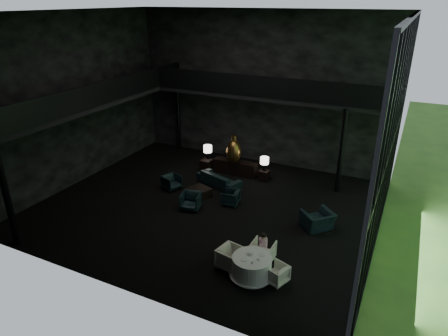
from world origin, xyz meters
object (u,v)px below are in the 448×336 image
at_px(table_lamp_right, 264,161).
at_px(coffee_table, 199,193).
at_px(lounge_armchair_west, 172,182).
at_px(dining_chair_east, 276,274).
at_px(dining_chair_west, 231,256).
at_px(bronze_urn, 234,151).
at_px(dining_chair_north, 263,250).
at_px(lounge_armchair_east, 230,197).
at_px(sofa, 219,176).
at_px(table_lamp_left, 208,149).
at_px(child, 263,241).
at_px(side_table_left, 206,165).
at_px(console, 235,167).
at_px(window_armchair, 318,217).
at_px(side_table_right, 264,175).
at_px(dining_table, 252,268).
at_px(lounge_armchair_south, 191,200).

relative_size(table_lamp_right, coffee_table, 0.78).
distance_m(lounge_armchair_west, dining_chair_east, 7.98).
bearing_deg(dining_chair_west, bronze_urn, 35.74).
bearing_deg(dining_chair_north, lounge_armchair_east, -49.41).
xyz_separation_m(sofa, lounge_armchair_east, (1.32, -1.51, -0.15)).
bearing_deg(bronze_urn, dining_chair_east, -55.99).
height_order(table_lamp_left, child, table_lamp_left).
relative_size(side_table_left, dining_chair_west, 0.67).
relative_size(lounge_armchair_east, dining_chair_north, 0.83).
relative_size(console, dining_chair_north, 2.84).
xyz_separation_m(side_table_left, lounge_armchair_west, (-0.41, -2.71, 0.09)).
relative_size(table_lamp_left, dining_chair_west, 0.87).
relative_size(window_armchair, child, 1.86).
xyz_separation_m(bronze_urn, table_lamp_left, (-1.60, 0.19, -0.23)).
bearing_deg(window_armchair, sofa, -65.79).
distance_m(side_table_right, dining_table, 7.62).
bearing_deg(side_table_right, dining_table, -72.32).
xyz_separation_m(side_table_right, dining_chair_north, (2.32, -6.28, 0.14)).
height_order(console, table_lamp_right, table_lamp_right).
bearing_deg(lounge_armchair_south, coffee_table, 90.46).
xyz_separation_m(table_lamp_left, lounge_armchair_south, (1.41, -4.22, -0.67)).
relative_size(coffee_table, dining_chair_east, 1.51).
distance_m(table_lamp_left, child, 8.39).
distance_m(lounge_armchair_west, dining_chair_north, 6.83).
bearing_deg(dining_chair_west, lounge_armchair_east, 37.05).
bearing_deg(table_lamp_left, lounge_armchair_south, -71.50).
distance_m(table_lamp_left, coffee_table, 3.38).
distance_m(console, coffee_table, 3.11).
distance_m(table_lamp_right, lounge_armchair_east, 3.14).
relative_size(window_armchair, dining_chair_north, 1.48).
distance_m(side_table_left, table_lamp_right, 3.29).
bearing_deg(table_lamp_right, lounge_armchair_west, -141.53).
distance_m(lounge_armchair_south, coffee_table, 1.23).
height_order(sofa, window_armchair, window_armchair).
bearing_deg(dining_chair_east, side_table_right, -136.13).
height_order(side_table_right, sofa, sofa).
xyz_separation_m(dining_chair_east, dining_chair_west, (-1.62, 0.05, 0.13)).
bearing_deg(coffee_table, console, 81.69).
distance_m(table_lamp_left, dining_chair_east, 9.61).
bearing_deg(table_lamp_left, lounge_armchair_east, -47.96).
xyz_separation_m(coffee_table, dining_chair_west, (3.55, -4.10, 0.23)).
xyz_separation_m(sofa, dining_chair_east, (4.87, -5.63, -0.19)).
height_order(lounge_armchair_west, window_armchair, window_armchair).
relative_size(side_table_left, table_lamp_left, 0.77).
bearing_deg(bronze_urn, table_lamp_right, 5.45).
relative_size(console, side_table_left, 3.99).
height_order(window_armchair, dining_chair_east, window_armchair).
bearing_deg(side_table_right, side_table_left, -177.12).
relative_size(table_lamp_right, dining_table, 0.49).
relative_size(side_table_left, lounge_armchair_west, 0.76).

